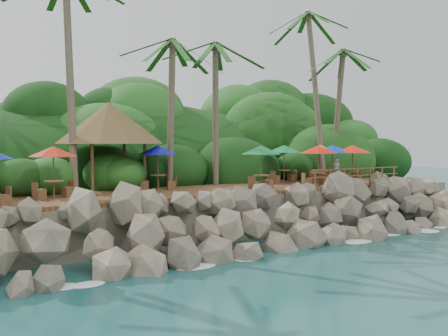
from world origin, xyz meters
TOP-DOWN VIEW (x-y plane):
  - ground at (0.00, 0.00)m, footprint 140.00×140.00m
  - land_base at (0.00, 16.00)m, footprint 32.00×25.20m
  - jungle_hill at (0.00, 23.50)m, footprint 44.80×28.00m
  - seawall at (0.00, 2.00)m, footprint 29.00×4.00m
  - terrace at (0.00, 6.00)m, footprint 26.00×5.00m
  - jungle_foliage at (0.00, 15.00)m, footprint 44.00×16.00m
  - foam_line at (0.00, 0.30)m, footprint 25.20×0.80m
  - palms at (-0.14, 8.56)m, footprint 29.96×6.56m
  - palapa at (-5.12, 9.29)m, footprint 5.69×5.69m
  - dining_clusters at (1.18, 5.55)m, footprint 22.04×5.24m
  - railing at (7.69, 3.65)m, footprint 7.20×0.10m
  - waiter at (7.57, 5.19)m, footprint 0.67×0.55m

SIDE VIEW (x-z plane):
  - ground at x=0.00m, z-range 0.00..0.00m
  - jungle_hill at x=0.00m, z-range -7.70..7.70m
  - jungle_foliage at x=0.00m, z-range -6.00..6.00m
  - foam_line at x=0.00m, z-range 0.00..0.06m
  - land_base at x=0.00m, z-range 0.00..2.10m
  - seawall at x=0.00m, z-range 0.00..2.30m
  - terrace at x=0.00m, z-range 2.10..2.30m
  - railing at x=7.69m, z-range 2.41..3.41m
  - waiter at x=7.57m, z-range 2.30..3.88m
  - dining_clusters at x=1.18m, z-range 3.06..5.36m
  - palapa at x=-5.12m, z-range 3.49..8.09m
  - palms at x=-0.14m, z-range 5.35..18.09m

